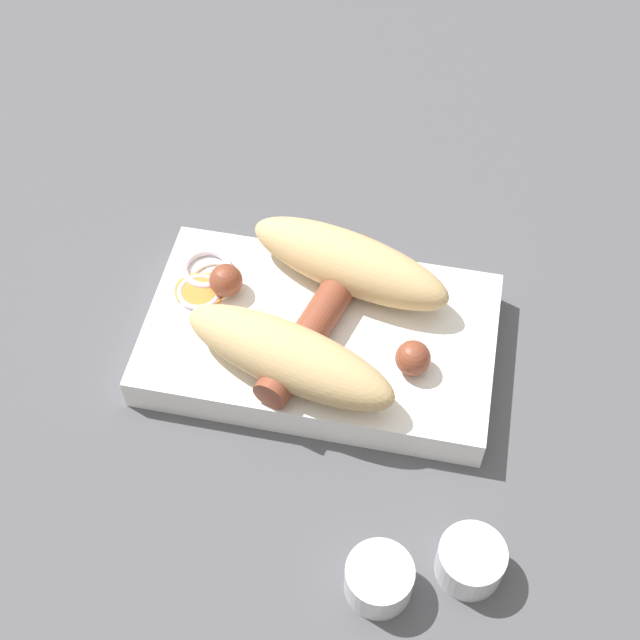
{
  "coord_description": "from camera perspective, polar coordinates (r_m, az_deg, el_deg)",
  "views": [
    {
      "loc": [
        -0.08,
        0.4,
        0.6
      ],
      "look_at": [
        0.0,
        0.0,
        0.04
      ],
      "focal_mm": 50.0,
      "sensor_mm": 36.0,
      "label": 1
    }
  ],
  "objects": [
    {
      "name": "ground_plane",
      "position": [
        0.73,
        -0.0,
        -1.91
      ],
      "size": [
        3.0,
        3.0,
        0.0
      ],
      "primitive_type": "plane",
      "color": "#4C4C51"
    },
    {
      "name": "food_tray",
      "position": [
        0.71,
        -0.0,
        -1.21
      ],
      "size": [
        0.28,
        0.16,
        0.03
      ],
      "color": "white",
      "rests_on": "ground_plane"
    },
    {
      "name": "bread_roll",
      "position": [
        0.68,
        0.02,
        0.8
      ],
      "size": [
        0.21,
        0.19,
        0.05
      ],
      "color": "tan",
      "rests_on": "food_tray"
    },
    {
      "name": "sausage",
      "position": [
        0.69,
        -0.23,
        0.13
      ],
      "size": [
        0.18,
        0.16,
        0.03
      ],
      "color": "brown",
      "rests_on": "food_tray"
    },
    {
      "name": "pickled_veggies",
      "position": [
        0.73,
        -7.36,
        2.48
      ],
      "size": [
        0.05,
        0.06,
        0.01
      ],
      "color": "orange",
      "rests_on": "food_tray"
    },
    {
      "name": "condiment_cup_near",
      "position": [
        0.63,
        3.78,
        -16.27
      ],
      "size": [
        0.05,
        0.05,
        0.03
      ],
      "color": "silver",
      "rests_on": "ground_plane"
    },
    {
      "name": "condiment_cup_far",
      "position": [
        0.64,
        9.58,
        -15.02
      ],
      "size": [
        0.05,
        0.05,
        0.03
      ],
      "color": "silver",
      "rests_on": "ground_plane"
    }
  ]
}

